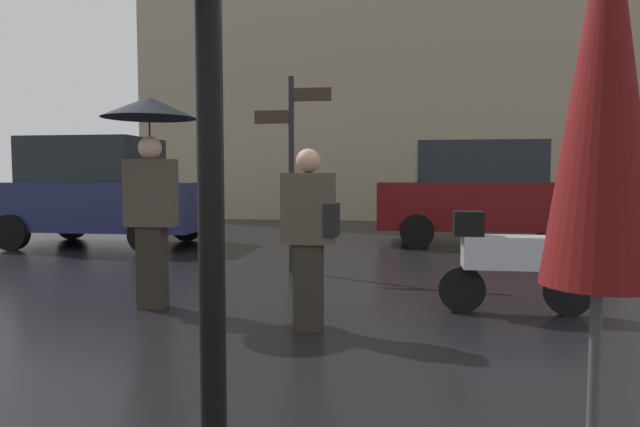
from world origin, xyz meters
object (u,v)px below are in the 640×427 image
object	(u,v)px
folded_patio_umbrella_near	(603,113)
parked_car_right	(101,192)
parked_scooter	(510,258)
street_signpost	(292,154)
pedestrian_with_umbrella	(150,150)
pedestrian_with_bag	(310,228)
parked_car_left	(485,193)

from	to	relation	value
folded_patio_umbrella_near	parked_car_right	size ratio (longest dim) A/B	0.57
parked_scooter	street_signpost	distance (m)	3.44
folded_patio_umbrella_near	pedestrian_with_umbrella	bearing A→B (deg)	131.60
parked_scooter	parked_car_right	world-z (taller)	parked_car_right
pedestrian_with_umbrella	street_signpost	bearing A→B (deg)	-49.00
folded_patio_umbrella_near	pedestrian_with_umbrella	world-z (taller)	folded_patio_umbrella_near
pedestrian_with_umbrella	pedestrian_with_bag	bearing A→B (deg)	-133.45
parked_car_left	parked_car_right	xyz separation A→B (m)	(-7.42, -1.24, 0.03)
parked_car_left	parked_car_right	distance (m)	7.52
parked_car_right	street_signpost	distance (m)	4.94
parked_car_right	parked_car_left	bearing A→B (deg)	23.26
pedestrian_with_bag	parked_car_right	world-z (taller)	parked_car_right
parked_scooter	parked_car_right	xyz separation A→B (m)	(-6.84, 4.42, 0.49)
folded_patio_umbrella_near	parked_car_left	xyz separation A→B (m)	(1.05, 9.45, -0.53)
parked_scooter	parked_car_left	world-z (taller)	parked_car_left
pedestrian_with_umbrella	street_signpost	distance (m)	2.49
pedestrian_with_umbrella	parked_car_right	bearing A→B (deg)	9.69
folded_patio_umbrella_near	parked_car_left	world-z (taller)	folded_patio_umbrella_near
folded_patio_umbrella_near	street_signpost	size ratio (longest dim) A/B	0.83
parked_car_left	pedestrian_with_umbrella	bearing A→B (deg)	-120.39
folded_patio_umbrella_near	pedestrian_with_bag	world-z (taller)	folded_patio_umbrella_near
pedestrian_with_umbrella	parked_scooter	distance (m)	3.75
parked_scooter	parked_car_right	size ratio (longest dim) A/B	0.37
folded_patio_umbrella_near	pedestrian_with_umbrella	xyz separation A→B (m)	(-3.12, 3.51, 0.07)
parked_car_left	street_signpost	size ratio (longest dim) A/B	1.58
pedestrian_with_bag	parked_car_right	xyz separation A→B (m)	(-4.99, 5.28, 0.14)
folded_patio_umbrella_near	parked_scooter	distance (m)	3.94
pedestrian_with_umbrella	parked_car_right	size ratio (longest dim) A/B	0.54
pedestrian_with_bag	parked_scooter	world-z (taller)	pedestrian_with_bag
parked_car_right	street_signpost	size ratio (longest dim) A/B	1.47
parked_car_right	parked_scooter	bearing A→B (deg)	-19.14
parked_car_left	street_signpost	world-z (taller)	street_signpost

